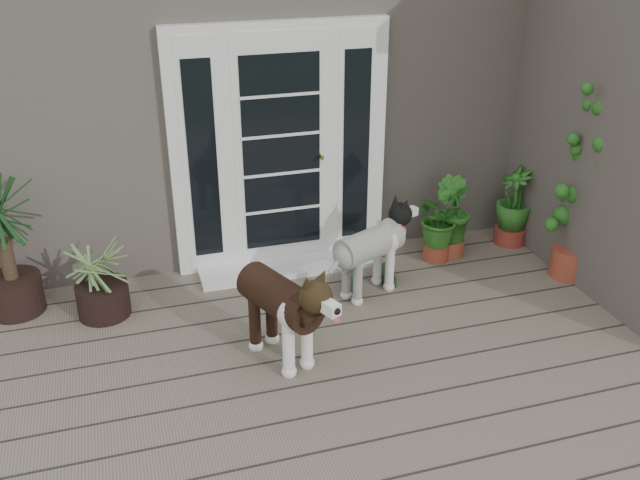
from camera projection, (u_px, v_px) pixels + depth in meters
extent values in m
cube|color=#6B5B4C|center=(392.00, 407.00, 4.74)|extent=(6.20, 4.60, 0.12)
cube|color=#665E54|center=(252.00, 59.00, 7.75)|extent=(7.40, 4.00, 3.10)
cube|color=white|center=(280.00, 149.00, 6.09)|extent=(1.90, 0.14, 2.15)
cube|color=white|center=(289.00, 266.00, 6.37)|extent=(1.60, 0.40, 0.05)
imported|color=#1B4C15|center=(438.00, 228.00, 6.43)|extent=(0.69, 0.69, 0.63)
imported|color=#215B1A|center=(451.00, 228.00, 6.53)|extent=(0.50, 0.50, 0.55)
imported|color=#285618|center=(512.00, 213.00, 6.74)|extent=(0.44, 0.44, 0.63)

